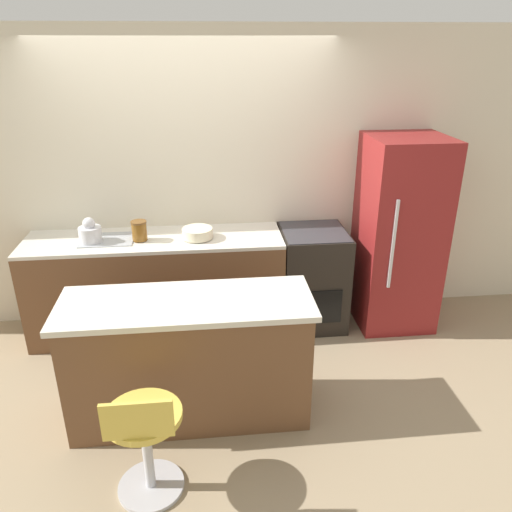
{
  "coord_description": "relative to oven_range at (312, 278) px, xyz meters",
  "views": [
    {
      "loc": [
        0.12,
        -3.72,
        2.48
      ],
      "look_at": [
        0.49,
        -0.25,
        0.95
      ],
      "focal_mm": 35.0,
      "sensor_mm": 36.0,
      "label": 1
    }
  ],
  "objects": [
    {
      "name": "wall_back",
      "position": [
        -1.07,
        0.33,
        0.84
      ],
      "size": [
        8.0,
        0.06,
        2.6
      ],
      "color": "beige",
      "rests_on": "ground_plane"
    },
    {
      "name": "oven_range",
      "position": [
        0.0,
        0.0,
        0.0
      ],
      "size": [
        0.58,
        0.62,
        0.92
      ],
      "color": "black",
      "rests_on": "ground_plane"
    },
    {
      "name": "kitchen_island",
      "position": [
        -1.1,
        -1.15,
        -0.0
      ],
      "size": [
        1.67,
        0.6,
        0.91
      ],
      "color": "brown",
      "rests_on": "ground_plane"
    },
    {
      "name": "canister_jar",
      "position": [
        -1.51,
        -0.04,
        0.54
      ],
      "size": [
        0.13,
        0.13,
        0.17
      ],
      "color": "brown",
      "rests_on": "back_counter"
    },
    {
      "name": "refrigerator",
      "position": [
        0.76,
        -0.03,
        0.41
      ],
      "size": [
        0.67,
        0.69,
        1.73
      ],
      "color": "maroon",
      "rests_on": "ground_plane"
    },
    {
      "name": "back_counter",
      "position": [
        -1.4,
        0.0,
        -0.0
      ],
      "size": [
        2.2,
        0.6,
        0.92
      ],
      "color": "brown",
      "rests_on": "ground_plane"
    },
    {
      "name": "stool_chair",
      "position": [
        -1.35,
        -1.82,
        -0.06
      ],
      "size": [
        0.44,
        0.44,
        0.79
      ],
      "color": "#B7B7BC",
      "rests_on": "ground_plane"
    },
    {
      "name": "ground_plane",
      "position": [
        -1.07,
        -0.32,
        -0.46
      ],
      "size": [
        14.0,
        14.0,
        0.0
      ],
      "primitive_type": "plane",
      "color": "#998466"
    },
    {
      "name": "mixing_bowl",
      "position": [
        -1.03,
        -0.04,
        0.5
      ],
      "size": [
        0.26,
        0.26,
        0.08
      ],
      "color": "beige",
      "rests_on": "back_counter"
    },
    {
      "name": "kettle",
      "position": [
        -1.91,
        -0.04,
        0.54
      ],
      "size": [
        0.19,
        0.19,
        0.21
      ],
      "color": "silver",
      "rests_on": "back_counter"
    }
  ]
}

